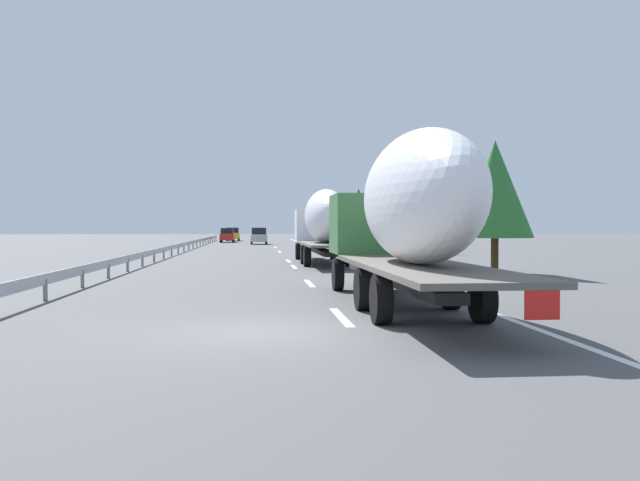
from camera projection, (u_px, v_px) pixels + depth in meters
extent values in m
plane|color=#4C4C4F|center=(258.00, 253.00, 53.17)|extent=(260.00, 260.00, 0.00)
cube|color=white|center=(341.00, 317.00, 15.52)|extent=(3.20, 0.20, 0.01)
cube|color=white|center=(309.00, 283.00, 24.72)|extent=(3.20, 0.20, 0.01)
cube|color=white|center=(294.00, 267.00, 34.83)|extent=(3.20, 0.20, 0.01)
cube|color=white|center=(288.00, 261.00, 40.67)|extent=(3.20, 0.20, 0.01)
cube|color=white|center=(280.00, 252.00, 55.62)|extent=(3.20, 0.20, 0.01)
cube|color=white|center=(275.00, 247.00, 67.78)|extent=(3.20, 0.20, 0.01)
cube|color=white|center=(321.00, 250.00, 58.66)|extent=(110.00, 0.20, 0.01)
cube|color=silver|center=(315.00, 225.00, 42.71)|extent=(2.40, 2.50, 1.90)
cube|color=black|center=(314.00, 217.00, 43.79)|extent=(0.08, 2.12, 0.80)
cube|color=#262628|center=(320.00, 251.00, 39.53)|extent=(11.84, 0.70, 0.24)
cube|color=#59544C|center=(326.00, 244.00, 36.32)|extent=(10.47, 2.50, 0.12)
ellipsoid|color=white|center=(326.00, 216.00, 36.48)|extent=(7.29, 2.20, 2.86)
cube|color=red|center=(353.00, 252.00, 31.21)|extent=(0.04, 0.56, 0.56)
cylinder|color=black|center=(298.00, 251.00, 42.64)|extent=(1.04, 0.30, 1.04)
cylinder|color=black|center=(333.00, 251.00, 42.84)|extent=(1.04, 0.30, 1.04)
cylinder|color=black|center=(304.00, 255.00, 37.42)|extent=(1.04, 0.35, 1.04)
cylinder|color=black|center=(344.00, 254.00, 37.63)|extent=(1.04, 0.35, 1.04)
cylinder|color=black|center=(307.00, 257.00, 35.03)|extent=(1.04, 0.35, 1.04)
cylinder|color=black|center=(349.00, 256.00, 35.24)|extent=(1.04, 0.35, 1.04)
cube|color=#387038|center=(372.00, 224.00, 22.03)|extent=(2.40, 2.50, 1.90)
cube|color=black|center=(366.00, 209.00, 23.11)|extent=(0.08, 2.12, 0.80)
cube|color=#262628|center=(391.00, 277.00, 18.86)|extent=(11.83, 0.70, 0.24)
cube|color=#59544C|center=(419.00, 267.00, 15.65)|extent=(10.45, 2.50, 0.12)
ellipsoid|color=white|center=(418.00, 198.00, 15.71)|extent=(7.85, 2.20, 3.07)
cube|color=red|center=(542.00, 302.00, 10.55)|extent=(0.04, 0.56, 0.56)
cylinder|color=black|center=(338.00, 274.00, 21.96)|extent=(1.04, 0.30, 1.04)
cylinder|color=black|center=(405.00, 274.00, 22.17)|extent=(1.04, 0.30, 1.04)
cylinder|color=black|center=(363.00, 289.00, 16.76)|extent=(1.04, 0.35, 1.04)
cylinder|color=black|center=(450.00, 289.00, 16.96)|extent=(1.04, 0.35, 1.04)
cylinder|color=black|center=(381.00, 300.00, 14.37)|extent=(1.04, 0.35, 1.04)
cylinder|color=black|center=(482.00, 299.00, 14.58)|extent=(1.04, 0.35, 1.04)
cube|color=gold|center=(233.00, 236.00, 97.63)|extent=(4.66, 1.85, 0.84)
cube|color=black|center=(233.00, 230.00, 97.26)|extent=(2.57, 1.63, 0.75)
cylinder|color=black|center=(228.00, 238.00, 99.00)|extent=(0.64, 0.22, 0.64)
cylinder|color=black|center=(239.00, 238.00, 99.15)|extent=(0.64, 0.22, 0.64)
cylinder|color=black|center=(227.00, 239.00, 96.12)|extent=(0.64, 0.22, 0.64)
cylinder|color=black|center=(239.00, 239.00, 96.28)|extent=(0.64, 0.22, 0.64)
cube|color=#ADB2B7|center=(259.00, 238.00, 79.06)|extent=(4.07, 1.89, 0.84)
cube|color=black|center=(259.00, 231.00, 78.74)|extent=(2.24, 1.66, 0.77)
cylinder|color=black|center=(252.00, 241.00, 80.24)|extent=(0.64, 0.22, 0.64)
cylinder|color=black|center=(266.00, 241.00, 80.40)|extent=(0.64, 0.22, 0.64)
cylinder|color=black|center=(252.00, 242.00, 77.73)|extent=(0.64, 0.22, 0.64)
cylinder|color=black|center=(266.00, 242.00, 77.89)|extent=(0.64, 0.22, 0.64)
cube|color=red|center=(227.00, 237.00, 88.22)|extent=(4.44, 1.78, 0.84)
cube|color=black|center=(227.00, 231.00, 87.88)|extent=(2.44, 1.56, 0.71)
cylinder|color=black|center=(222.00, 240.00, 89.53)|extent=(0.64, 0.22, 0.64)
cylinder|color=black|center=(234.00, 240.00, 89.67)|extent=(0.64, 0.22, 0.64)
cylinder|color=black|center=(221.00, 240.00, 86.79)|extent=(0.64, 0.22, 0.64)
cylinder|color=black|center=(233.00, 240.00, 86.94)|extent=(0.64, 0.22, 0.64)
cylinder|color=gray|center=(332.00, 237.00, 61.00)|extent=(0.10, 0.10, 2.28)
cube|color=#2D569E|center=(332.00, 220.00, 60.97)|extent=(0.06, 0.90, 0.70)
cylinder|color=#472D19|center=(407.00, 241.00, 54.70)|extent=(0.36, 0.36, 1.74)
cone|color=#194C1E|center=(407.00, 195.00, 54.62)|extent=(2.53, 2.53, 5.77)
cylinder|color=#472D19|center=(495.00, 256.00, 29.66)|extent=(0.33, 0.33, 1.58)
cone|color=#286B2D|center=(495.00, 189.00, 29.60)|extent=(3.32, 3.32, 4.24)
cylinder|color=#472D19|center=(387.00, 244.00, 50.77)|extent=(0.38, 0.38, 1.51)
cone|color=#194C1E|center=(388.00, 203.00, 50.70)|extent=(3.70, 3.70, 4.57)
cylinder|color=#472D19|center=(359.00, 236.00, 79.83)|extent=(0.39, 0.39, 1.93)
cone|color=#1E5B23|center=(359.00, 208.00, 79.76)|extent=(3.41, 3.41, 4.59)
cylinder|color=#472D19|center=(343.00, 236.00, 95.02)|extent=(0.35, 0.35, 1.47)
cone|color=#286B2D|center=(343.00, 212.00, 94.95)|extent=(3.04, 3.04, 5.20)
cube|color=#9EA0A5|center=(184.00, 244.00, 55.58)|extent=(94.00, 0.06, 0.32)
cube|color=slate|center=(45.00, 290.00, 18.97)|extent=(0.10, 0.10, 0.60)
cube|color=slate|center=(82.00, 279.00, 23.04)|extent=(0.10, 0.10, 0.60)
cube|color=slate|center=(108.00, 271.00, 27.11)|extent=(0.10, 0.10, 0.60)
cube|color=slate|center=(128.00, 265.00, 31.18)|extent=(0.10, 0.10, 0.60)
cube|color=slate|center=(142.00, 261.00, 35.24)|extent=(0.10, 0.10, 0.60)
cube|color=slate|center=(154.00, 257.00, 39.31)|extent=(0.10, 0.10, 0.60)
cube|color=slate|center=(164.00, 254.00, 43.38)|extent=(0.10, 0.10, 0.60)
cube|color=slate|center=(172.00, 252.00, 47.45)|extent=(0.10, 0.10, 0.60)
cube|color=slate|center=(178.00, 250.00, 51.52)|extent=(0.10, 0.10, 0.60)
cube|color=slate|center=(184.00, 248.00, 55.58)|extent=(0.10, 0.10, 0.60)
cube|color=slate|center=(189.00, 247.00, 59.65)|extent=(0.10, 0.10, 0.60)
cube|color=slate|center=(193.00, 245.00, 63.72)|extent=(0.10, 0.10, 0.60)
cube|color=slate|center=(197.00, 244.00, 67.79)|extent=(0.10, 0.10, 0.60)
cube|color=slate|center=(200.00, 243.00, 71.86)|extent=(0.10, 0.10, 0.60)
cube|color=slate|center=(203.00, 242.00, 75.92)|extent=(0.10, 0.10, 0.60)
cube|color=slate|center=(206.00, 241.00, 79.99)|extent=(0.10, 0.10, 0.60)
cube|color=slate|center=(208.00, 241.00, 84.06)|extent=(0.10, 0.10, 0.60)
cube|color=slate|center=(210.00, 240.00, 88.13)|extent=(0.10, 0.10, 0.60)
cube|color=slate|center=(212.00, 239.00, 92.20)|extent=(0.10, 0.10, 0.60)
cube|color=slate|center=(214.00, 239.00, 96.26)|extent=(0.10, 0.10, 0.60)
cube|color=slate|center=(216.00, 238.00, 100.33)|extent=(0.10, 0.10, 0.60)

